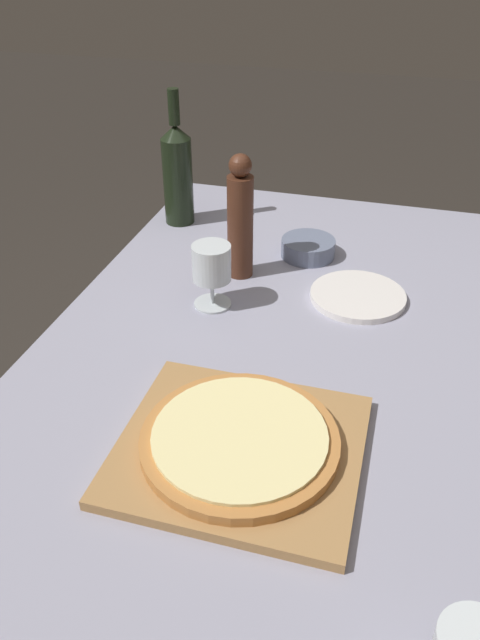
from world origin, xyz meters
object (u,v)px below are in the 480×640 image
at_px(wine_glass, 212,265).
at_px(small_bowl, 307,248).
at_px(wine_bottle, 177,172).
at_px(pizza, 240,439).
at_px(pepper_mill, 240,220).

height_order(wine_glass, small_bowl, wine_glass).
height_order(wine_bottle, wine_glass, wine_bottle).
bearing_deg(small_bowl, wine_glass, -118.94).
distance_m(pizza, small_bowl, 0.67).
bearing_deg(wine_bottle, pizza, -63.52).
xyz_separation_m(pepper_mill, wine_glass, (-0.02, -0.14, -0.04)).
relative_size(pepper_mill, small_bowl, 2.18).
bearing_deg(pepper_mill, pizza, -74.29).
relative_size(pizza, wine_bottle, 0.89).
bearing_deg(pizza, wine_bottle, 116.48).
distance_m(pepper_mill, wine_glass, 0.15).
bearing_deg(pepper_mill, wine_bottle, 135.24).
height_order(pepper_mill, wine_glass, pepper_mill).
bearing_deg(pizza, wine_glass, 113.42).
bearing_deg(pizza, pepper_mill, 105.71).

